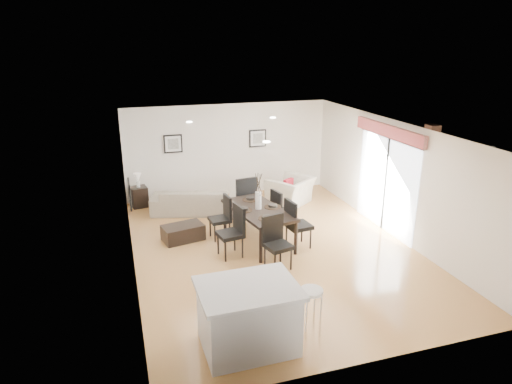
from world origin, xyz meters
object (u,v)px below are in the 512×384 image
object	(u,v)px
bar_stool	(311,296)
sofa	(196,200)
armchair	(290,191)
dining_chair_wfar	(223,215)
dining_chair_foot	(244,197)
kitchen_island	(248,316)
dining_chair_head	(276,239)
dining_table	(258,212)
coffee_table	(183,233)
dining_chair_efar	(280,208)
dining_chair_wnear	(234,228)
dining_chair_enear	(295,221)
side_table	(139,197)

from	to	relation	value
bar_stool	sofa	bearing A→B (deg)	97.48
armchair	dining_chair_wfar	distance (m)	2.91
dining_chair_wfar	dining_chair_foot	world-z (taller)	dining_chair_foot
armchair	kitchen_island	bearing A→B (deg)	26.51
bar_stool	dining_chair_head	bearing A→B (deg)	84.08
dining_table	dining_chair_foot	xyz separation A→B (m)	(0.02, 1.21, -0.05)
dining_chair_foot	coffee_table	world-z (taller)	dining_chair_foot
dining_chair_efar	bar_stool	xyz separation A→B (m)	(-0.96, -4.00, 0.10)
dining_chair_wnear	dining_chair_foot	distance (m)	1.83
dining_chair_efar	kitchen_island	bearing A→B (deg)	141.27
dining_table	coffee_table	distance (m)	1.84
armchair	dining_chair_foot	xyz separation A→B (m)	(-1.63, -0.99, 0.30)
coffee_table	dining_chair_head	bearing A→B (deg)	-61.47
dining_table	dining_chair_enear	xyz separation A→B (m)	(0.69, -0.50, -0.11)
coffee_table	dining_chair_wnear	bearing A→B (deg)	-62.21
dining_chair_wfar	dining_chair_foot	bearing A→B (deg)	129.09
dining_chair_wnear	kitchen_island	bearing A→B (deg)	-20.90
dining_chair_foot	sofa	bearing A→B (deg)	-55.34
side_table	armchair	bearing A→B (deg)	-14.26
dining_chair_head	coffee_table	distance (m)	2.50
armchair	coffee_table	xyz separation A→B (m)	(-3.28, -1.56, -0.20)
side_table	dining_chair_head	bearing A→B (deg)	-61.45
dining_table	bar_stool	xyz separation A→B (m)	(-0.26, -3.53, -0.06)
dining_chair_head	bar_stool	world-z (taller)	dining_chair_head
dining_chair_efar	dining_table	bearing A→B (deg)	111.62
coffee_table	bar_stool	bearing A→B (deg)	-84.15
sofa	dining_chair_wfar	world-z (taller)	dining_chair_wfar
dining_chair_head	kitchen_island	distance (m)	2.63
dining_chair_wfar	dining_chair_wnear	bearing A→B (deg)	-5.12
dining_chair_foot	kitchen_island	bearing A→B (deg)	66.17
side_table	kitchen_island	size ratio (longest dim) A/B	0.38
sofa	dining_chair_head	size ratio (longest dim) A/B	2.12
dining_table	dining_chair_efar	world-z (taller)	dining_chair_efar
dining_chair_wnear	dining_chair_head	size ratio (longest dim) A/B	1.02
dining_chair_foot	coffee_table	size ratio (longest dim) A/B	1.34
coffee_table	dining_chair_foot	bearing A→B (deg)	6.77
sofa	dining_chair_enear	distance (m)	3.32
dining_chair_wfar	dining_chair_enear	world-z (taller)	dining_chair_enear
armchair	dining_chair_enear	size ratio (longest dim) A/B	1.05
kitchen_island	dining_chair_enear	bearing A→B (deg)	56.10
dining_chair_enear	dining_chair_wfar	bearing A→B (deg)	47.79
armchair	dining_chair_head	world-z (taller)	dining_chair_head
dining_chair_efar	dining_chair_foot	xyz separation A→B (m)	(-0.69, 0.74, 0.11)
dining_chair_wnear	coffee_table	distance (m)	1.52
dining_table	dining_chair_wnear	xyz separation A→B (m)	(-0.69, -0.48, -0.11)
armchair	dining_chair_enear	bearing A→B (deg)	34.07
dining_chair_efar	side_table	distance (m)	4.20
dining_chair_efar	bar_stool	distance (m)	4.12
dining_chair_wfar	dining_chair_head	distance (m)	1.85
armchair	side_table	size ratio (longest dim) A/B	2.08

